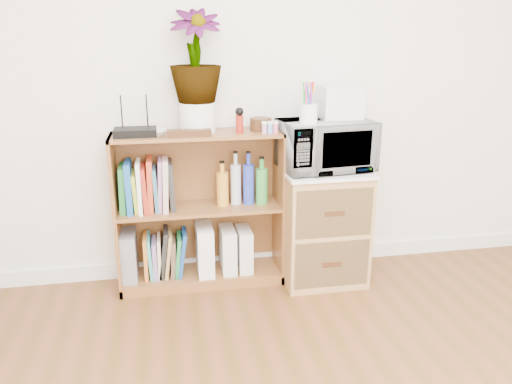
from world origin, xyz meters
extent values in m
cube|color=white|center=(0.00, 2.24, 0.05)|extent=(4.00, 0.02, 0.10)
cube|color=brown|center=(-0.35, 2.10, 0.47)|extent=(1.00, 0.30, 0.95)
cube|color=#9E7542|center=(0.40, 2.02, 0.35)|extent=(0.50, 0.45, 0.70)
imported|color=white|center=(0.40, 2.02, 0.87)|extent=(0.57, 0.41, 0.29)
cylinder|color=white|center=(0.27, 1.94, 1.07)|extent=(0.10, 0.10, 0.11)
cube|color=silver|center=(0.50, 2.09, 1.11)|extent=(0.24, 0.20, 0.19)
cube|color=black|center=(-0.70, 2.08, 0.97)|extent=(0.23, 0.16, 0.04)
imported|color=silver|center=(-0.59, 2.07, 0.97)|extent=(0.13, 0.13, 0.03)
cylinder|color=white|center=(-0.34, 2.12, 1.04)|extent=(0.20, 0.20, 0.17)
imported|color=#28652D|center=(-0.34, 2.12, 1.38)|extent=(0.29, 0.29, 0.51)
cube|color=#371E0F|center=(-0.40, 2.00, 0.97)|extent=(0.25, 0.06, 0.04)
cylinder|color=maroon|center=(-0.11, 2.06, 1.00)|extent=(0.04, 0.04, 0.10)
cylinder|color=#39220F|center=(0.03, 2.11, 0.99)|extent=(0.13, 0.13, 0.07)
cube|color=pink|center=(0.06, 2.01, 0.98)|extent=(0.11, 0.04, 0.06)
cube|color=gray|center=(-0.79, 2.10, 0.22)|extent=(0.09, 0.23, 0.29)
cube|color=white|center=(-0.33, 2.09, 0.22)|extent=(0.10, 0.25, 0.31)
cube|color=silver|center=(-0.19, 2.09, 0.21)|extent=(0.09, 0.22, 0.28)
cube|color=silver|center=(-0.08, 2.09, 0.20)|extent=(0.08, 0.21, 0.27)
cube|color=#217E35|center=(-0.79, 2.10, 0.64)|extent=(0.04, 0.20, 0.27)
cube|color=#1B55A6|center=(-0.76, 2.10, 0.65)|extent=(0.04, 0.20, 0.30)
cube|color=#CAD832|center=(-0.72, 2.10, 0.61)|extent=(0.03, 0.20, 0.23)
cube|color=white|center=(-0.70, 2.10, 0.65)|extent=(0.03, 0.20, 0.30)
cube|color=#A7281C|center=(-0.67, 2.10, 0.63)|extent=(0.03, 0.20, 0.27)
cube|color=#C84323|center=(-0.64, 2.10, 0.65)|extent=(0.04, 0.20, 0.31)
cube|color=#366883|center=(-0.61, 2.10, 0.63)|extent=(0.03, 0.20, 0.25)
cube|color=#AC73AD|center=(-0.58, 2.10, 0.65)|extent=(0.04, 0.20, 0.31)
cube|color=#CBAD9E|center=(-0.55, 2.10, 0.65)|extent=(0.04, 0.20, 0.31)
cube|color=#272727|center=(-0.51, 2.10, 0.64)|extent=(0.04, 0.20, 0.29)
cylinder|color=gold|center=(-0.21, 2.10, 0.63)|extent=(0.07, 0.07, 0.27)
cylinder|color=silver|center=(-0.13, 2.10, 0.66)|extent=(0.06, 0.06, 0.32)
cylinder|color=#273AB6|center=(-0.05, 2.10, 0.66)|extent=(0.07, 0.07, 0.32)
cylinder|color=green|center=(0.03, 2.10, 0.64)|extent=(0.07, 0.07, 0.28)
cube|color=orange|center=(-0.69, 2.10, 0.20)|extent=(0.03, 0.19, 0.26)
cube|color=teal|center=(-0.66, 2.10, 0.20)|extent=(0.04, 0.19, 0.26)
cube|color=#85699E|center=(-0.64, 2.10, 0.19)|extent=(0.03, 0.19, 0.23)
cube|color=beige|center=(-0.61, 2.10, 0.19)|extent=(0.02, 0.19, 0.25)
cube|color=black|center=(-0.58, 2.10, 0.22)|extent=(0.07, 0.19, 0.30)
cube|color=#A1864A|center=(-0.55, 2.10, 0.21)|extent=(0.06, 0.19, 0.28)
cube|color=brown|center=(-0.53, 2.10, 0.19)|extent=(0.04, 0.19, 0.23)
cube|color=#207A3F|center=(-0.50, 2.10, 0.20)|extent=(0.05, 0.19, 0.25)
cube|color=#17468F|center=(-0.47, 2.10, 0.21)|extent=(0.07, 0.19, 0.28)
camera|label=1|loc=(-0.54, -0.76, 1.49)|focal=35.00mm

